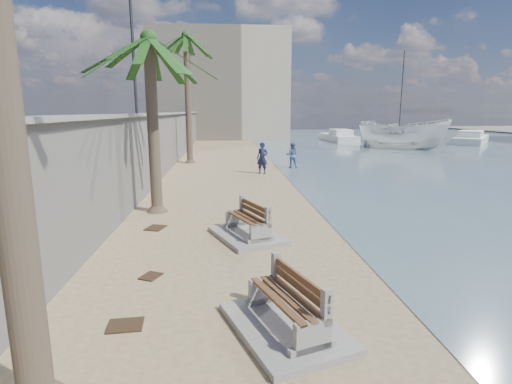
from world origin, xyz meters
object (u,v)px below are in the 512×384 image
palm_mid (149,41)px  person_a (262,156)px  person_b (292,154)px  sailboat_west (398,138)px  boat_cruiser (402,133)px  yacht_far (338,138)px  yacht_near (471,140)px  bench_near (286,307)px  palm_back (186,38)px  bench_far (247,223)px

palm_mid → person_a: (4.81, 8.91, -5.02)m
person_b → sailboat_west: 30.04m
boat_cruiser → yacht_far: 11.76m
boat_cruiser → yacht_near: bearing=-20.4°
person_a → person_b: 3.33m
bench_near → yacht_near: (28.06, 38.93, -0.08)m
person_b → yacht_near: person_b is taller
boat_cruiser → sailboat_west: bearing=17.2°
palm_back → yacht_near: (31.58, 15.90, -8.29)m
boat_cruiser → sailboat_west: 12.69m
yacht_near → sailboat_west: bearing=90.9°
bench_near → person_a: person_a is taller
palm_back → sailboat_west: size_ratio=0.87×
palm_back → yacht_far: size_ratio=1.03×
bench_near → palm_mid: 10.87m
boat_cruiser → bench_far: bearing=-172.1°
boat_cruiser → yacht_far: (-3.24, 11.24, -1.21)m
palm_back → yacht_near: bearing=26.7°
sailboat_west → palm_back: bearing=-139.9°
bench_near → yacht_far: yacht_far is taller
yacht_far → bench_near: bearing=163.2°
palm_back → person_a: 10.52m
bench_far → person_b: person_b is taller
bench_far → person_b: (3.83, 14.76, 0.49)m
bench_near → person_b: bearing=80.1°
person_b → sailboat_west: size_ratio=0.17×
bench_far → person_a: person_a is taller
yacht_near → sailboat_west: sailboat_west is taller
bench_near → boat_cruiser: size_ratio=0.70×
bench_far → person_b: size_ratio=1.53×
bench_near → person_a: size_ratio=1.28×
person_a → boat_cruiser: 21.37m
person_b → sailboat_west: bearing=-116.0°
palm_back → sailboat_west: bearing=40.1°
palm_mid → boat_cruiser: palm_mid is taller
person_b → yacht_near: 31.06m
bench_near → bench_far: (-0.36, 5.20, 0.01)m
bench_far → sailboat_west: sailboat_west is taller
person_a → sailboat_west: bearing=78.3°
yacht_near → sailboat_west: size_ratio=0.93×
person_b → person_a: bearing=59.0°
bench_near → bench_far: size_ratio=0.97×
boat_cruiser → yacht_near: 13.28m
boat_cruiser → sailboat_west: sailboat_west is taller
yacht_far → sailboat_west: sailboat_west is taller
yacht_near → yacht_far: bearing=110.8°
person_a → yacht_near: bearing=64.2°
yacht_near → person_a: bearing=167.1°
palm_back → yacht_far: palm_back is taller
boat_cruiser → sailboat_west: size_ratio=0.35×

